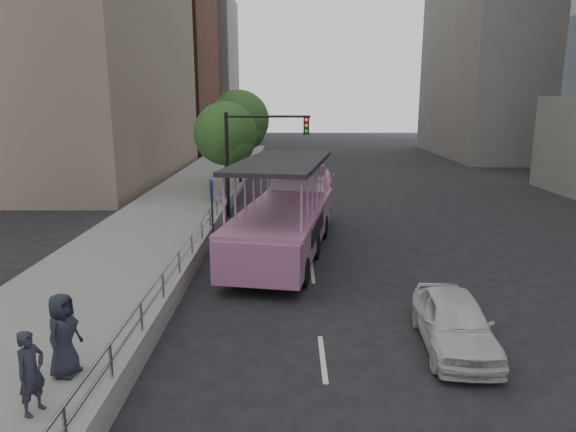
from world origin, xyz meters
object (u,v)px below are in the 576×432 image
at_px(parking_sign, 212,203).
at_px(street_tree_far, 241,122).
at_px(duck_boat, 289,214).
at_px(traffic_signal, 251,148).
at_px(car, 454,322).
at_px(street_tree_near, 227,136).
at_px(pedestrian_near, 31,372).
at_px(pedestrian_far, 63,335).

xyz_separation_m(parking_sign, street_tree_far, (-0.10, 13.99, 2.66)).
bearing_deg(duck_boat, traffic_signal, 109.04).
xyz_separation_m(car, street_tree_near, (-7.45, 17.36, 3.16)).
bearing_deg(parking_sign, street_tree_near, 92.18).
bearing_deg(pedestrian_near, pedestrian_far, 19.82).
relative_size(car, pedestrian_far, 2.21).
xyz_separation_m(duck_boat, pedestrian_near, (-4.51, -11.60, -0.28)).
height_order(car, parking_sign, parking_sign).
xyz_separation_m(car, traffic_signal, (-5.86, 13.93, 2.84)).
xyz_separation_m(pedestrian_near, street_tree_near, (1.03, 20.49, 2.73)).
height_order(pedestrian_near, street_tree_far, street_tree_far).
relative_size(car, street_tree_far, 0.60).
bearing_deg(duck_boat, car, -64.87).
distance_m(car, pedestrian_near, 9.06).
bearing_deg(pedestrian_near, car, -49.48).
distance_m(traffic_signal, street_tree_far, 9.57).
distance_m(parking_sign, traffic_signal, 5.09).
bearing_deg(street_tree_near, street_tree_far, 88.09).
xyz_separation_m(car, pedestrian_near, (-8.49, -3.13, 0.43)).
relative_size(pedestrian_near, street_tree_near, 0.28).
distance_m(traffic_signal, street_tree_near, 3.80).
xyz_separation_m(car, street_tree_far, (-7.25, 23.36, 3.65)).
distance_m(parking_sign, street_tree_near, 8.29).
relative_size(duck_boat, pedestrian_near, 7.23).
relative_size(traffic_signal, street_tree_far, 0.81).
bearing_deg(traffic_signal, pedestrian_near, -98.77).
bearing_deg(pedestrian_far, street_tree_near, 9.75).
relative_size(traffic_signal, street_tree_near, 0.91).
height_order(pedestrian_far, street_tree_near, street_tree_near).
bearing_deg(street_tree_near, traffic_signal, -65.02).
relative_size(pedestrian_far, traffic_signal, 0.34).
bearing_deg(pedestrian_near, street_tree_near, 17.38).
bearing_deg(parking_sign, pedestrian_near, -96.12).
xyz_separation_m(parking_sign, traffic_signal, (1.29, 4.57, 1.85)).
xyz_separation_m(duck_boat, pedestrian_far, (-4.50, -10.29, -0.20)).
relative_size(car, street_tree_near, 0.68).
distance_m(parking_sign, street_tree_far, 14.25).
xyz_separation_m(pedestrian_far, traffic_signal, (2.62, 15.74, 2.32)).
relative_size(parking_sign, street_tree_near, 0.46).
height_order(pedestrian_near, parking_sign, parking_sign).
xyz_separation_m(car, pedestrian_far, (-8.48, -1.82, 0.52)).
bearing_deg(traffic_signal, street_tree_near, 114.98).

